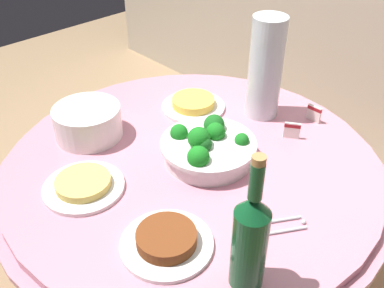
{
  "coord_description": "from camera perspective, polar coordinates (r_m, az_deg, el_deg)",
  "views": [
    {
      "loc": [
        0.75,
        -0.72,
        1.53
      ],
      "look_at": [
        0.0,
        0.0,
        0.79
      ],
      "focal_mm": 41.0,
      "sensor_mm": 36.0,
      "label": 1
    }
  ],
  "objects": [
    {
      "name": "food_plate_stir_fry",
      "position": [
        1.04,
        -3.33,
        -12.47
      ],
      "size": [
        0.22,
        0.22,
        0.04
      ],
      "color": "white",
      "rests_on": "buffet_table"
    },
    {
      "name": "food_plate_fried_egg",
      "position": [
        1.53,
        0.16,
        5.18
      ],
      "size": [
        0.22,
        0.22,
        0.04
      ],
      "color": "white",
      "rests_on": "buffet_table"
    },
    {
      "name": "food_plate_noodles",
      "position": [
        1.22,
        -13.94,
        -5.2
      ],
      "size": [
        0.22,
        0.22,
        0.03
      ],
      "color": "white",
      "rests_on": "buffet_table"
    },
    {
      "name": "serving_tongs",
      "position": [
        1.11,
        10.85,
        -10.5
      ],
      "size": [
        0.12,
        0.16,
        0.01
      ],
      "color": "silver",
      "rests_on": "buffet_table"
    },
    {
      "name": "broccoli_bowl",
      "position": [
        1.27,
        2.05,
        -0.42
      ],
      "size": [
        0.28,
        0.28,
        0.12
      ],
      "color": "white",
      "rests_on": "buffet_table"
    },
    {
      "name": "wine_bottle",
      "position": [
        0.9,
        7.55,
        -12.16
      ],
      "size": [
        0.07,
        0.07,
        0.34
      ],
      "color": "#114D25",
      "rests_on": "buffet_table"
    },
    {
      "name": "decorative_fruit_vase",
      "position": [
        1.46,
        9.47,
        9.1
      ],
      "size": [
        0.11,
        0.11,
        0.34
      ],
      "color": "silver",
      "rests_on": "buffet_table"
    },
    {
      "name": "buffet_table",
      "position": [
        1.55,
        0.0,
        -12.55
      ],
      "size": [
        1.16,
        1.16,
        0.74
      ],
      "color": "maroon",
      "rests_on": "ground_plane"
    },
    {
      "name": "label_placard_mid",
      "position": [
        1.41,
        12.88,
        1.83
      ],
      "size": [
        0.05,
        0.04,
        0.05
      ],
      "color": "white",
      "rests_on": "buffet_table"
    },
    {
      "name": "label_placard_front",
      "position": [
        1.51,
        15.6,
        3.96
      ],
      "size": [
        0.05,
        0.01,
        0.05
      ],
      "color": "white",
      "rests_on": "buffet_table"
    },
    {
      "name": "plate_stack",
      "position": [
        1.41,
        -13.39,
        2.8
      ],
      "size": [
        0.21,
        0.21,
        0.1
      ],
      "color": "white",
      "rests_on": "buffet_table"
    }
  ]
}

